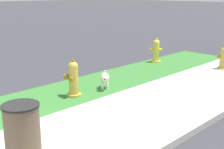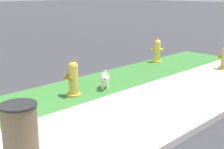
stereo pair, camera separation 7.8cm
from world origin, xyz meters
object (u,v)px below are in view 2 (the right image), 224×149
Objects in this scene: fire_hydrant_by_grass_verge at (157,51)px; fire_hydrant_far_end at (73,78)px; trash_bin at (20,132)px; small_white_dog at (105,78)px.

fire_hydrant_by_grass_verge is 4.06m from fire_hydrant_far_end.
trash_bin is (-6.15, -2.36, 0.02)m from fire_hydrant_by_grass_verge.
trash_bin is (-2.99, -1.49, 0.14)m from small_white_dog.
trash_bin is at bearing -17.98° from small_white_dog.
small_white_dog is (-3.16, -0.88, -0.12)m from fire_hydrant_by_grass_verge.
fire_hydrant_far_end is at bearing -112.58° from fire_hydrant_by_grass_verge.
small_white_dog is at bearing -107.69° from fire_hydrant_by_grass_verge.
fire_hydrant_by_grass_verge is at bearing 151.09° from small_white_dog.
trash_bin is at bearing -102.17° from fire_hydrant_by_grass_verge.
small_white_dog is at bearing -38.50° from fire_hydrant_far_end.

